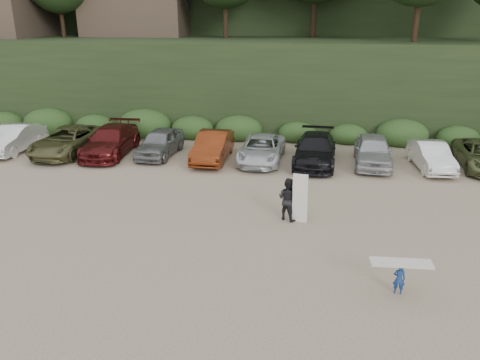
# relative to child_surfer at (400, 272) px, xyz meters

# --- Properties ---
(ground) EXTENTS (120.00, 120.00, 0.00)m
(ground) POSITION_rel_child_surfer_xyz_m (-4.53, 2.61, -0.72)
(ground) COLOR tan
(ground) RESTS_ON ground
(parked_cars) EXTENTS (36.86, 5.88, 1.63)m
(parked_cars) POSITION_rel_child_surfer_xyz_m (-5.10, 12.53, 0.05)
(parked_cars) COLOR silver
(parked_cars) RESTS_ON ground
(child_surfer) EXTENTS (1.77, 0.54, 1.05)m
(child_surfer) POSITION_rel_child_surfer_xyz_m (0.00, 0.00, 0.00)
(child_surfer) COLOR navy
(child_surfer) RESTS_ON ground
(adult_surfer) EXTENTS (1.32, 1.00, 2.05)m
(adult_surfer) POSITION_rel_child_surfer_xyz_m (-3.39, 4.82, 0.17)
(adult_surfer) COLOR black
(adult_surfer) RESTS_ON ground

